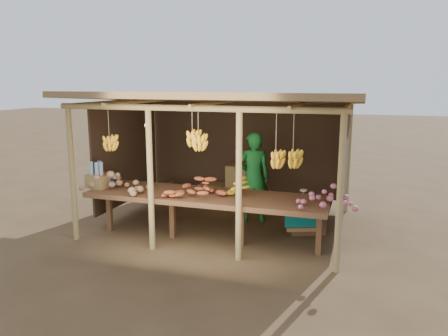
% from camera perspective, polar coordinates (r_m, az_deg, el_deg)
% --- Properties ---
extents(ground, '(60.00, 60.00, 0.00)m').
position_cam_1_polar(ground, '(8.11, 0.00, -7.30)').
color(ground, brown).
rests_on(ground, ground).
extents(stall_structure, '(4.70, 3.50, 2.43)m').
position_cam_1_polar(stall_structure, '(7.59, -0.28, 6.13)').
color(stall_structure, tan).
rests_on(stall_structure, ground).
extents(counter, '(3.90, 1.05, 0.80)m').
position_cam_1_polar(counter, '(7.03, -2.35, -3.91)').
color(counter, brown).
rests_on(counter, ground).
extents(potato_heap, '(1.27, 1.03, 0.37)m').
position_cam_1_polar(potato_heap, '(7.43, -14.12, -1.47)').
color(potato_heap, '#A17753').
rests_on(potato_heap, counter).
extents(sweet_potato_heap, '(1.05, 0.87, 0.35)m').
position_cam_1_polar(sweet_potato_heap, '(6.85, -3.88, -2.29)').
color(sweet_potato_heap, '#AC4E2C').
rests_on(sweet_potato_heap, counter).
extents(onion_heap, '(0.99, 0.74, 0.36)m').
position_cam_1_polar(onion_heap, '(6.39, 13.24, -3.51)').
color(onion_heap, '#C8617A').
rests_on(onion_heap, counter).
extents(banana_pile, '(0.64, 0.47, 0.35)m').
position_cam_1_polar(banana_pile, '(6.86, 2.75, -2.28)').
color(banana_pile, yellow).
rests_on(banana_pile, counter).
extents(tomato_basin, '(0.45, 0.45, 0.24)m').
position_cam_1_polar(tomato_basin, '(7.88, -15.34, -1.49)').
color(tomato_basin, navy).
rests_on(tomato_basin, counter).
extents(bottle_box, '(0.40, 0.34, 0.45)m').
position_cam_1_polar(bottle_box, '(7.71, -16.10, -1.21)').
color(bottle_box, olive).
rests_on(bottle_box, counter).
extents(vendor, '(0.72, 0.60, 1.69)m').
position_cam_1_polar(vendor, '(8.07, 3.84, -1.20)').
color(vendor, '#186E28').
rests_on(vendor, ground).
extents(tarp_crate, '(0.80, 0.75, 0.77)m').
position_cam_1_polar(tarp_crate, '(7.76, 10.66, -5.89)').
color(tarp_crate, brown).
rests_on(tarp_crate, ground).
extents(carton_stack, '(1.16, 0.45, 0.88)m').
position_cam_1_polar(carton_stack, '(9.11, 1.00, -2.69)').
color(carton_stack, olive).
rests_on(carton_stack, ground).
extents(burlap_sacks, '(0.87, 0.45, 0.61)m').
position_cam_1_polar(burlap_sacks, '(9.31, -5.95, -3.21)').
color(burlap_sacks, '#422D1E').
rests_on(burlap_sacks, ground).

